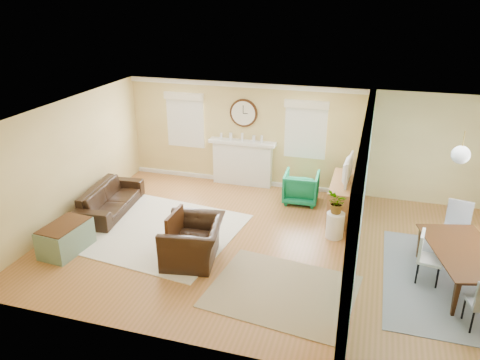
% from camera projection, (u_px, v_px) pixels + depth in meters
% --- Properties ---
extents(floor, '(9.00, 9.00, 0.00)m').
position_uv_depth(floor, '(275.00, 247.00, 9.15)').
color(floor, '#96612C').
rests_on(floor, ground).
extents(wall_back, '(9.00, 0.02, 2.60)m').
position_uv_depth(wall_back, '(303.00, 139.00, 11.32)').
color(wall_back, tan).
rests_on(wall_back, ground).
extents(wall_front, '(9.00, 0.02, 2.60)m').
position_uv_depth(wall_front, '(227.00, 273.00, 5.99)').
color(wall_front, tan).
rests_on(wall_front, ground).
extents(wall_left, '(0.02, 6.00, 2.60)m').
position_uv_depth(wall_left, '(68.00, 162.00, 9.84)').
color(wall_left, tan).
rests_on(wall_left, ground).
extents(ceiling, '(9.00, 6.00, 0.02)m').
position_uv_depth(ceiling, '(279.00, 117.00, 8.16)').
color(ceiling, white).
rests_on(ceiling, wall_back).
extents(partition, '(0.17, 6.00, 2.60)m').
position_uv_depth(partition, '(362.00, 186.00, 8.48)').
color(partition, tan).
rests_on(partition, ground).
extents(fireplace, '(1.70, 0.30, 1.17)m').
position_uv_depth(fireplace, '(242.00, 162.00, 11.87)').
color(fireplace, white).
rests_on(fireplace, ground).
extents(wall_clock, '(0.70, 0.07, 0.70)m').
position_uv_depth(wall_clock, '(244.00, 113.00, 11.47)').
color(wall_clock, '#3F200E').
rests_on(wall_clock, wall_back).
extents(window_left, '(1.05, 0.13, 1.42)m').
position_uv_depth(window_left, '(185.00, 116.00, 11.94)').
color(window_left, white).
rests_on(window_left, wall_back).
extents(window_right, '(1.05, 0.13, 1.42)m').
position_uv_depth(window_right, '(306.00, 126.00, 11.12)').
color(window_right, white).
rests_on(window_right, wall_back).
extents(pendant, '(0.30, 0.30, 0.55)m').
position_uv_depth(pendant, '(461.00, 155.00, 7.52)').
color(pendant, gold).
rests_on(pendant, ceiling).
extents(rug_cream, '(3.63, 3.24, 0.02)m').
position_uv_depth(rug_cream, '(154.00, 230.00, 9.77)').
color(rug_cream, '#F5ECCD').
rests_on(rug_cream, floor).
extents(rug_jute, '(2.55, 2.18, 0.01)m').
position_uv_depth(rug_jute, '(282.00, 291.00, 7.79)').
color(rug_jute, tan).
rests_on(rug_jute, floor).
extents(rug_grey, '(2.54, 3.18, 0.01)m').
position_uv_depth(rug_grey, '(461.00, 284.00, 7.98)').
color(rug_grey, gray).
rests_on(rug_grey, floor).
extents(sofa, '(1.02, 2.14, 0.60)m').
position_uv_depth(sofa, '(110.00, 199.00, 10.49)').
color(sofa, black).
rests_on(sofa, floor).
extents(eames_chair, '(1.23, 1.35, 0.78)m').
position_uv_depth(eames_chair, '(193.00, 241.00, 8.57)').
color(eames_chair, black).
rests_on(eames_chair, floor).
extents(green_chair, '(0.82, 0.84, 0.73)m').
position_uv_depth(green_chair, '(301.00, 187.00, 10.95)').
color(green_chair, '#116641').
rests_on(green_chair, floor).
extents(trunk, '(0.69, 1.04, 0.57)m').
position_uv_depth(trunk, '(66.00, 238.00, 8.89)').
color(trunk, slate).
rests_on(trunk, floor).
extents(credenza, '(0.54, 1.60, 0.80)m').
position_uv_depth(credenza, '(342.00, 198.00, 10.31)').
color(credenza, '#9C6C3B').
rests_on(credenza, floor).
extents(tv, '(0.18, 0.98, 0.56)m').
position_uv_depth(tv, '(344.00, 169.00, 10.06)').
color(tv, black).
rests_on(tv, credenza).
extents(garden_stool, '(0.36, 0.36, 0.53)m').
position_uv_depth(garden_stool, '(335.00, 225.00, 9.41)').
color(garden_stool, white).
rests_on(garden_stool, floor).
extents(potted_plant, '(0.38, 0.43, 0.47)m').
position_uv_depth(potted_plant, '(337.00, 203.00, 9.22)').
color(potted_plant, '#337F33').
rests_on(potted_plant, garden_stool).
extents(dining_table, '(1.49, 2.09, 0.66)m').
position_uv_depth(dining_table, '(464.00, 268.00, 7.86)').
color(dining_table, '#3F200E').
rests_on(dining_table, floor).
extents(dining_chair_n, '(0.53, 0.53, 1.01)m').
position_uv_depth(dining_chair_n, '(457.00, 225.00, 8.73)').
color(dining_chair_n, gray).
rests_on(dining_chair_n, floor).
extents(dining_chair_w, '(0.46, 0.46, 0.91)m').
position_uv_depth(dining_chair_w, '(431.00, 254.00, 7.87)').
color(dining_chair_w, white).
rests_on(dining_chair_w, floor).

